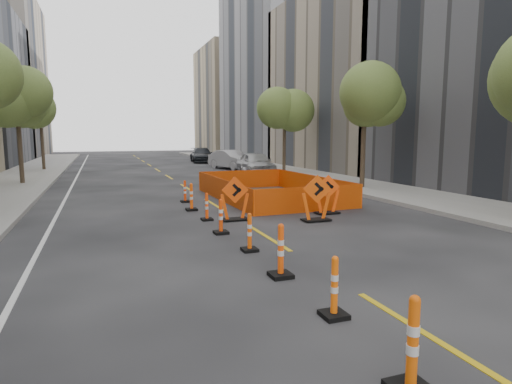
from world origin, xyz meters
name	(u,v)px	position (x,y,z in m)	size (l,w,h in m)	color
ground_plane	(346,285)	(0.00, 0.00, 0.00)	(140.00, 140.00, 0.00)	black
sidewalk_right	(372,188)	(9.00, 12.00, 0.07)	(4.00, 90.00, 0.15)	gray
bld_right_c	(372,83)	(17.00, 23.80, 7.00)	(12.00, 16.00, 14.00)	gray
bld_right_d	(289,73)	(17.00, 40.20, 10.00)	(12.00, 18.00, 20.00)	gray
bld_right_e	(241,101)	(17.00, 58.60, 8.00)	(12.00, 14.00, 16.00)	tan
tree_l_c	(17,103)	(-8.40, 20.00, 4.53)	(2.80, 2.80, 5.95)	#382B1E
tree_l_d	(40,112)	(-8.40, 30.00, 4.53)	(2.80, 2.80, 5.95)	#382B1E
tree_r_b	(365,100)	(8.40, 12.00, 4.53)	(2.80, 2.80, 5.95)	#382B1E
tree_r_c	(284,111)	(8.40, 22.00, 4.53)	(2.80, 2.80, 5.95)	#382B1E
channelizer_1	(413,345)	(-1.16, -3.20, 0.57)	(0.45, 0.45, 1.13)	#D95209
channelizer_2	(334,287)	(-0.95, -1.17, 0.49)	(0.39, 0.39, 0.99)	#ED5A09
channelizer_3	(281,251)	(-0.98, 0.85, 0.55)	(0.43, 0.43, 1.09)	#EC4709
channelizer_4	(250,232)	(-0.93, 2.88, 0.48)	(0.37, 0.37, 0.95)	#E44E09
channelizer_5	(221,216)	(-1.10, 4.90, 0.51)	(0.40, 0.40, 1.02)	#DC3B09
channelizer_6	(207,207)	(-1.02, 6.93, 0.46)	(0.36, 0.36, 0.92)	#FE440A
channelizer_7	(191,197)	(-1.12, 8.96, 0.52)	(0.41, 0.41, 1.03)	#EA4B09
channelizer_8	(185,191)	(-0.99, 10.98, 0.46)	(0.37, 0.37, 0.93)	red
chevron_sign_left	(235,199)	(-0.16, 6.59, 0.73)	(0.98, 0.59, 1.47)	#E14409
chevron_sign_center	(316,198)	(2.33, 5.58, 0.77)	(1.02, 0.61, 1.53)	#DF4B09
chevron_sign_right	(327,194)	(3.31, 6.60, 0.71)	(0.94, 0.56, 1.41)	#FF4A0A
safety_fence	(269,188)	(2.79, 10.87, 0.47)	(4.46, 7.59, 0.95)	#FD600D
parked_car_near	(256,163)	(6.01, 21.48, 0.81)	(1.92, 4.78, 1.63)	#B0B0B2
parked_car_mid	(231,160)	(5.83, 26.83, 0.78)	(1.65, 4.72, 1.56)	#ABAAAF
parked_car_far	(202,155)	(5.48, 36.17, 0.73)	(2.05, 5.03, 1.46)	black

